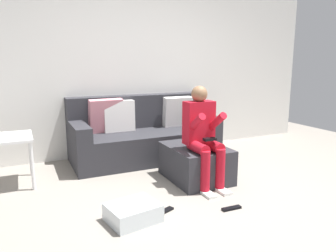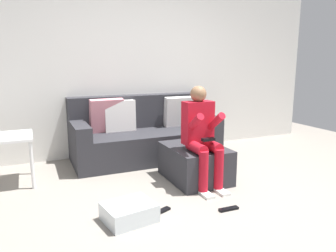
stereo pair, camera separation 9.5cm
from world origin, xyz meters
The scene contains 9 objects.
ground_plane centered at (0.00, 0.00, 0.00)m, with size 7.82×7.82×0.00m, color gray.
wall_back centered at (0.00, 2.22, 1.28)m, with size 6.01×0.10×2.56m, color silver.
couch_sectional centered at (-0.14, 1.80, 0.34)m, with size 2.01×0.89×0.88m.
ottoman centered at (0.12, 0.73, 0.20)m, with size 0.61×0.80×0.40m, color #2D2D33.
person_seated centered at (0.10, 0.54, 0.61)m, with size 0.33×0.57×1.11m.
storage_bin centered at (-0.88, 0.07, 0.08)m, with size 0.42×0.35×0.15m, color silver.
side_table centered at (-1.82, 1.44, 0.47)m, with size 0.45×0.57×0.56m.
remote_near_ottoman centered at (0.03, -0.11, 0.01)m, with size 0.20×0.05×0.02m, color black.
remote_by_storage_bin centered at (-0.54, 0.11, 0.01)m, with size 0.15×0.05×0.02m, color black.
Camera 1 is at (-1.69, -2.41, 1.36)m, focal length 34.39 mm.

